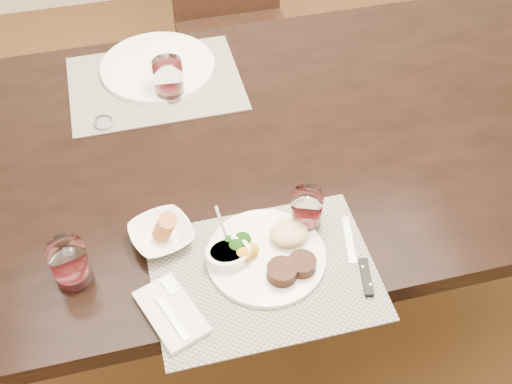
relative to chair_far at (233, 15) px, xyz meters
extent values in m
plane|color=#4C2D18|center=(0.00, -0.93, -0.50)|extent=(4.50, 4.50, 0.00)
cube|color=black|center=(0.00, -0.93, 0.22)|extent=(2.00, 1.00, 0.05)
cube|color=black|center=(0.92, -0.51, -0.15)|extent=(0.08, 0.08, 0.70)
cube|color=black|center=(0.00, -0.08, -0.07)|extent=(0.42, 0.42, 0.04)
cube|color=black|center=(-0.18, -0.26, -0.30)|extent=(0.04, 0.04, 0.41)
cube|color=black|center=(0.18, -0.26, -0.30)|extent=(0.04, 0.04, 0.41)
cube|color=black|center=(-0.18, 0.10, -0.30)|extent=(0.04, 0.04, 0.41)
cube|color=black|center=(0.18, 0.10, -0.30)|extent=(0.04, 0.04, 0.41)
cube|color=gray|center=(-0.22, -1.33, 0.25)|extent=(0.46, 0.34, 0.00)
cube|color=gray|center=(-0.36, -0.65, 0.25)|extent=(0.46, 0.34, 0.00)
cylinder|color=white|center=(-0.21, -1.29, 0.26)|extent=(0.25, 0.25, 0.01)
cylinder|color=black|center=(-0.19, -1.35, 0.28)|extent=(0.06, 0.06, 0.03)
cylinder|color=black|center=(-0.15, -1.34, 0.27)|extent=(0.06, 0.06, 0.03)
ellipsoid|color=#DDBB85|center=(-0.15, -1.26, 0.28)|extent=(0.08, 0.07, 0.03)
ellipsoid|color=#14400C|center=(-0.27, -1.27, 0.28)|extent=(0.04, 0.04, 0.03)
ellipsoid|color=orange|center=(-0.26, -1.29, 0.28)|extent=(0.04, 0.04, 0.03)
cube|color=white|center=(-0.42, -1.38, 0.26)|extent=(0.14, 0.18, 0.01)
cube|color=silver|center=(-0.42, -1.40, 0.26)|extent=(0.05, 0.11, 0.00)
cube|color=silver|center=(-0.42, -1.32, 0.26)|extent=(0.03, 0.05, 0.00)
cube|color=silver|center=(-0.02, -1.29, 0.25)|extent=(0.04, 0.13, 0.00)
cube|color=black|center=(-0.02, -1.40, 0.26)|extent=(0.04, 0.09, 0.01)
imported|color=white|center=(-0.42, -1.19, 0.27)|extent=(0.16, 0.16, 0.03)
cylinder|color=#C5813E|center=(-0.42, -1.19, 0.29)|extent=(0.04, 0.05, 0.04)
cylinder|color=white|center=(-0.29, -1.28, 0.27)|extent=(0.09, 0.09, 0.04)
cylinder|color=#0C350C|center=(-0.29, -1.28, 0.28)|extent=(0.08, 0.08, 0.01)
cube|color=silver|center=(-0.29, -1.22, 0.30)|extent=(0.01, 0.06, 0.04)
cylinder|color=silver|center=(-0.10, -1.22, 0.30)|extent=(0.07, 0.07, 0.09)
cylinder|color=#340408|center=(-0.10, -1.22, 0.26)|extent=(0.06, 0.06, 0.02)
cylinder|color=white|center=(-0.34, -0.59, 0.26)|extent=(0.32, 0.32, 0.01)
cylinder|color=silver|center=(-0.32, -0.72, 0.30)|extent=(0.08, 0.08, 0.11)
cylinder|color=#340408|center=(-0.32, -0.72, 0.26)|extent=(0.07, 0.07, 0.03)
cylinder|color=silver|center=(-0.61, -1.25, 0.30)|extent=(0.07, 0.07, 0.10)
cylinder|color=#340408|center=(-0.61, -1.25, 0.26)|extent=(0.06, 0.06, 0.03)
cylinder|color=silver|center=(-0.50, -0.79, 0.26)|extent=(0.04, 0.04, 0.02)
cylinder|color=white|center=(-0.50, -0.79, 0.25)|extent=(0.03, 0.03, 0.01)
camera|label=1|loc=(-0.42, -2.06, 1.35)|focal=45.00mm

